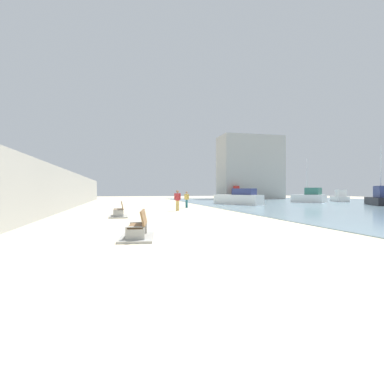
# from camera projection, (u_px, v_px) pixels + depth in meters

# --- Properties ---
(ground_plane) EXTENTS (120.00, 120.00, 0.00)m
(ground_plane) POSITION_uv_depth(u_px,v_px,m) (154.00, 210.00, 25.02)
(ground_plane) COLOR beige
(seawall) EXTENTS (0.80, 64.00, 3.38)m
(seawall) POSITION_uv_depth(u_px,v_px,m) (59.00, 190.00, 23.25)
(seawall) COLOR #9E9E99
(seawall) RESTS_ON ground
(water_bay) EXTENTS (36.00, 68.00, 0.04)m
(water_bay) POSITION_uv_depth(u_px,v_px,m) (384.00, 206.00, 30.66)
(water_bay) COLOR #7A99A8
(water_bay) RESTS_ON ground
(bench_near) EXTENTS (1.37, 2.23, 0.98)m
(bench_near) POSITION_uv_depth(u_px,v_px,m) (138.00, 232.00, 10.08)
(bench_near) COLOR #9E9E99
(bench_near) RESTS_ON ground
(bench_far) EXTENTS (1.11, 2.11, 0.98)m
(bench_far) POSITION_uv_depth(u_px,v_px,m) (119.00, 213.00, 18.30)
(bench_far) COLOR #9E9E99
(bench_far) RESTS_ON ground
(person_walking) EXTENTS (0.53, 0.23, 1.69)m
(person_walking) POSITION_uv_depth(u_px,v_px,m) (177.00, 199.00, 23.81)
(person_walking) COLOR gold
(person_walking) RESTS_ON ground
(person_standing) EXTENTS (0.39, 0.41, 1.56)m
(person_standing) POSITION_uv_depth(u_px,v_px,m) (187.00, 198.00, 27.90)
(person_standing) COLOR teal
(person_standing) RESTS_ON ground
(boat_outer) EXTENTS (3.68, 5.31, 1.77)m
(boat_outer) POSITION_uv_depth(u_px,v_px,m) (340.00, 197.00, 43.38)
(boat_outer) COLOR white
(boat_outer) RESTS_ON water_bay
(boat_nearest) EXTENTS (4.53, 5.69, 6.70)m
(boat_nearest) POSITION_uv_depth(u_px,v_px,m) (382.00, 198.00, 32.29)
(boat_nearest) COLOR black
(boat_nearest) RESTS_ON water_bay
(boat_distant) EXTENTS (2.68, 4.50, 2.43)m
(boat_distant) POSITION_uv_depth(u_px,v_px,m) (236.00, 194.00, 53.48)
(boat_distant) COLOR black
(boat_distant) RESTS_ON water_bay
(boat_far_left) EXTENTS (4.02, 4.60, 5.96)m
(boat_far_left) POSITION_uv_depth(u_px,v_px,m) (309.00, 197.00, 39.79)
(boat_far_left) COLOR white
(boat_far_left) RESTS_ON water_bay
(boat_far_right) EXTENTS (4.42, 6.14, 1.84)m
(boat_far_right) POSITION_uv_depth(u_px,v_px,m) (239.00, 198.00, 33.92)
(boat_far_right) COLOR white
(boat_far_right) RESTS_ON water_bay
(harbor_building) EXTENTS (12.00, 6.00, 12.16)m
(harbor_building) POSITION_uv_depth(u_px,v_px,m) (250.00, 168.00, 57.33)
(harbor_building) COLOR #ADAAA3
(harbor_building) RESTS_ON ground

